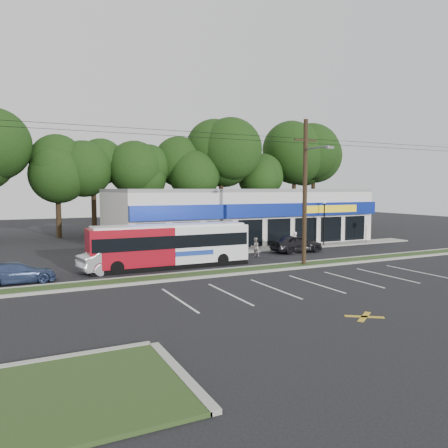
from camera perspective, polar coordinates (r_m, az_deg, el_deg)
ground at (r=28.35m, az=6.66°, el=-6.22°), size 120.00×120.00×0.00m
grass_strip at (r=29.17m, az=5.60°, el=-5.78°), size 40.00×1.60×0.12m
curb_south at (r=28.46m, az=6.50°, el=-6.03°), size 40.00×0.25×0.14m
curb_north at (r=29.89m, az=4.74°, el=-5.50°), size 40.00×0.25×0.14m
grass_island at (r=12.59m, az=-24.88°, el=-20.55°), size 8.00×5.00×0.12m
sidewalk at (r=38.49m, az=5.71°, el=-3.26°), size 32.00×2.20×0.10m
strip_mall at (r=44.47m, az=1.61°, el=1.20°), size 25.00×12.55×5.30m
utility_pole at (r=30.22m, az=10.35°, el=4.73°), size 50.00×2.77×10.00m
lamp_post at (r=41.53m, az=12.95°, el=0.86°), size 0.30×0.30×4.25m
sign_post at (r=44.75m, az=18.09°, el=-0.42°), size 0.45×0.10×2.23m
tree_line at (r=53.06m, az=-4.93°, el=7.97°), size 46.76×6.76×11.83m
metrobus at (r=29.76m, az=-7.05°, el=-2.69°), size 10.89×2.43×2.92m
car_dark at (r=36.97m, az=9.43°, el=-2.52°), size 4.46×1.85×1.51m
car_silver at (r=28.96m, az=-13.63°, el=-4.43°), size 5.24×2.65×1.65m
car_blue at (r=27.34m, az=-25.39°, el=-5.78°), size 4.13×1.81×1.18m
pedestrian_a at (r=36.58m, az=9.17°, el=-2.39°), size 0.75×0.61×1.77m
pedestrian_b at (r=34.32m, az=4.08°, el=-3.03°), size 0.79×0.65×1.50m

